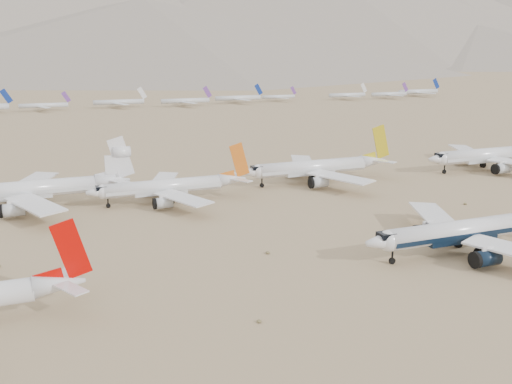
% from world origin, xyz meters
% --- Properties ---
extents(ground, '(7000.00, 7000.00, 0.00)m').
position_xyz_m(ground, '(0.00, 0.00, 0.00)').
color(ground, '#8A7050').
rests_on(ground, ground).
extents(main_airliner, '(52.03, 50.82, 18.36)m').
position_xyz_m(main_airliner, '(12.10, -0.67, 5.05)').
color(main_airliner, silver).
rests_on(main_airliner, ground).
extents(row2_navy_widebody, '(54.46, 53.25, 19.37)m').
position_xyz_m(row2_navy_widebody, '(81.47, 66.97, 5.41)').
color(row2_navy_widebody, silver).
rests_on(row2_navy_widebody, ground).
extents(row2_gold_tail, '(51.49, 50.36, 18.33)m').
position_xyz_m(row2_gold_tail, '(11.61, 71.68, 5.13)').
color(row2_gold_tail, silver).
rests_on(row2_gold_tail, ground).
extents(row2_orange_tail, '(45.82, 44.82, 16.34)m').
position_xyz_m(row2_orange_tail, '(-40.15, 65.07, 4.59)').
color(row2_orange_tail, silver).
rests_on(row2_orange_tail, ground).
extents(row2_white_trijet, '(53.97, 52.74, 19.12)m').
position_xyz_m(row2_white_trijet, '(-77.39, 72.70, 5.54)').
color(row2_white_trijet, silver).
rests_on(row2_white_trijet, ground).
extents(distant_storage_row, '(550.74, 56.71, 15.11)m').
position_xyz_m(distant_storage_row, '(5.51, 342.52, 4.35)').
color(distant_storage_row, silver).
rests_on(distant_storage_row, ground).
extents(foothills, '(4637.50, 1395.00, 155.00)m').
position_xyz_m(foothills, '(526.68, 1100.00, 67.15)').
color(foothills, slate).
rests_on(foothills, ground).
extents(desert_scrub, '(261.14, 121.67, 0.66)m').
position_xyz_m(desert_scrub, '(-11.59, -27.06, 0.30)').
color(desert_scrub, brown).
rests_on(desert_scrub, ground).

